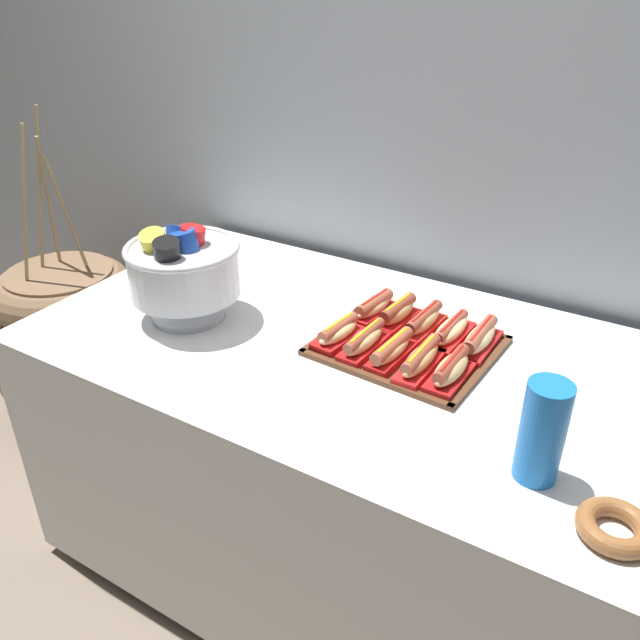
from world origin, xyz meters
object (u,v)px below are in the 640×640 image
object	(u,v)px
serving_tray	(407,346)
hot_dog_2	(392,351)
hot_dog_6	(397,313)
hot_dog_3	(420,360)
hot_dog_0	(338,333)
donut	(615,527)
buffet_table	(344,456)
floor_vase	(75,350)
hot_dog_7	(423,322)
cup_stack	(542,432)
punch_bowl	(183,268)
hot_dog_9	(479,339)
hot_dog_5	(372,307)
hot_dog_4	(451,370)
hot_dog_8	(451,331)
hot_dog_1	(364,341)

from	to	relation	value
serving_tray	hot_dog_2	xyz separation A→B (m)	(-0.00, -0.08, 0.03)
hot_dog_6	hot_dog_3	bearing A→B (deg)	-50.99
hot_dog_0	hot_dog_3	xyz separation A→B (m)	(0.22, -0.01, 0.00)
hot_dog_0	donut	world-z (taller)	hot_dog_0
hot_dog_3	hot_dog_6	xyz separation A→B (m)	(-0.14, 0.17, 0.00)
buffet_table	floor_vase	world-z (taller)	floor_vase
donut	floor_vase	bearing A→B (deg)	168.15
hot_dog_0	hot_dog_7	size ratio (longest dim) A/B	0.91
buffet_table	cup_stack	world-z (taller)	cup_stack
serving_tray	donut	distance (m)	0.65
hot_dog_2	serving_tray	bearing A→B (deg)	86.74
floor_vase	punch_bowl	distance (m)	1.02
hot_dog_7	hot_dog_9	xyz separation A→B (m)	(0.15, -0.01, -0.00)
donut	hot_dog_2	bearing A→B (deg)	152.65
floor_vase	hot_dog_3	distance (m)	1.53
punch_bowl	cup_stack	xyz separation A→B (m)	(0.96, -0.13, -0.04)
hot_dog_2	hot_dog_9	world-z (taller)	hot_dog_9
hot_dog_0	hot_dog_3	bearing A→B (deg)	-3.26
hot_dog_3	hot_dog_6	size ratio (longest dim) A/B	1.16
hot_dog_3	hot_dog_7	xyz separation A→B (m)	(-0.07, 0.17, 0.00)
hot_dog_5	hot_dog_7	xyz separation A→B (m)	(0.15, -0.01, 0.00)
hot_dog_3	hot_dog_6	bearing A→B (deg)	129.01
hot_dog_2	punch_bowl	world-z (taller)	punch_bowl
hot_dog_7	donut	distance (m)	0.70
hot_dog_0	hot_dog_7	bearing A→B (deg)	44.46
serving_tray	hot_dog_2	size ratio (longest dim) A/B	2.54
hot_dog_4	hot_dog_3	bearing A→B (deg)	176.74
hot_dog_7	cup_stack	world-z (taller)	cup_stack
hot_dog_2	cup_stack	size ratio (longest dim) A/B	0.82
hot_dog_3	buffet_table	bearing A→B (deg)	171.65
cup_stack	serving_tray	bearing A→B (deg)	143.20
donut	punch_bowl	bearing A→B (deg)	169.39
buffet_table	hot_dog_8	distance (m)	0.48
floor_vase	hot_dog_9	bearing A→B (deg)	1.39
hot_dog_2	hot_dog_4	distance (m)	0.15
punch_bowl	cup_stack	world-z (taller)	punch_bowl
hot_dog_8	donut	size ratio (longest dim) A/B	1.42
cup_stack	donut	bearing A→B (deg)	-25.82
floor_vase	hot_dog_7	size ratio (longest dim) A/B	6.90
serving_tray	punch_bowl	size ratio (longest dim) A/B	1.43
floor_vase	serving_tray	world-z (taller)	floor_vase
serving_tray	hot_dog_9	distance (m)	0.17
buffet_table	hot_dog_1	xyz separation A→B (m)	(0.06, -0.02, 0.40)
hot_dog_2	hot_dog_4	world-z (taller)	hot_dog_4
hot_dog_3	punch_bowl	size ratio (longest dim) A/B	0.62
serving_tray	floor_vase	bearing A→B (deg)	178.46
hot_dog_2	hot_dog_1	bearing A→B (deg)	176.74
floor_vase	serving_tray	distance (m)	1.45
hot_dog_3	donut	size ratio (longest dim) A/B	1.42
hot_dog_3	hot_dog_5	world-z (taller)	hot_dog_3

